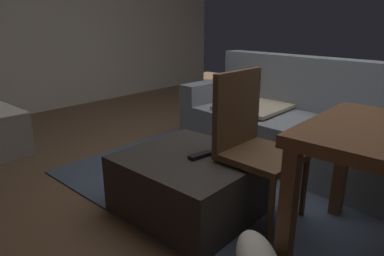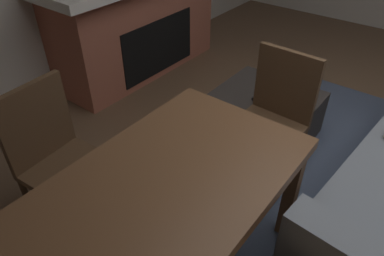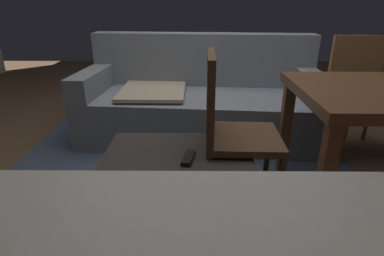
# 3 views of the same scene
# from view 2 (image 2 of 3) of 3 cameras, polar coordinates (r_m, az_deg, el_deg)

# --- Properties ---
(floor) EXTENTS (8.35, 8.35, 0.00)m
(floor) POSITION_cam_2_polar(r_m,az_deg,el_deg) (2.78, 25.45, -10.09)
(floor) COLOR brown
(area_rug) EXTENTS (2.60, 2.00, 0.01)m
(area_rug) POSITION_cam_2_polar(r_m,az_deg,el_deg) (2.91, 21.01, -6.01)
(area_rug) COLOR #3D475B
(area_rug) RESTS_ON ground
(fireplace) EXTENTS (2.08, 0.76, 1.06)m
(fireplace) POSITION_cam_2_polar(r_m,az_deg,el_deg) (3.89, -8.70, 16.40)
(fireplace) COLOR #9E5642
(fireplace) RESTS_ON ground
(ottoman_coffee_table) EXTENTS (0.83, 0.78, 0.39)m
(ottoman_coffee_table) POSITION_cam_2_polar(r_m,az_deg,el_deg) (2.95, 10.91, 1.40)
(ottoman_coffee_table) COLOR #2D2826
(ottoman_coffee_table) RESTS_ON ground
(tv_remote) EXTENTS (0.08, 0.17, 0.02)m
(tv_remote) POSITION_cam_2_polar(r_m,az_deg,el_deg) (2.78, 11.17, 4.18)
(tv_remote) COLOR black
(tv_remote) RESTS_ON ottoman_coffee_table
(dining_table) EXTENTS (1.53, 0.85, 0.74)m
(dining_table) POSITION_cam_2_polar(r_m,az_deg,el_deg) (1.63, -5.41, -11.70)
(dining_table) COLOR brown
(dining_table) RESTS_ON ground
(dining_chair_south) EXTENTS (0.48, 0.48, 0.93)m
(dining_chair_south) POSITION_cam_2_polar(r_m,az_deg,el_deg) (2.22, -21.20, -3.61)
(dining_chair_south) COLOR #513823
(dining_chair_south) RESTS_ON ground
(dining_chair_west) EXTENTS (0.45, 0.45, 0.93)m
(dining_chair_west) POSITION_cam_2_polar(r_m,az_deg,el_deg) (2.46, 13.19, 2.57)
(dining_chair_west) COLOR #513823
(dining_chair_west) RESTS_ON ground
(small_dog) EXTENTS (0.48, 0.48, 0.27)m
(small_dog) POSITION_cam_2_polar(r_m,az_deg,el_deg) (2.63, -3.76, -3.86)
(small_dog) COLOR silver
(small_dog) RESTS_ON ground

